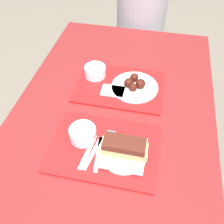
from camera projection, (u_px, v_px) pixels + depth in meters
name	position (u px, v px, depth m)	size (l,w,h in m)	color
ground_plane	(111.00, 193.00, 1.70)	(12.00, 12.00, 0.00)	#706656
picnic_table	(110.00, 133.00, 1.21)	(0.96, 1.70, 0.76)	maroon
picnic_bench_far	(137.00, 56.00, 2.13)	(0.91, 0.28, 0.45)	maroon
tray_near	(104.00, 148.00, 1.04)	(0.45, 0.32, 0.01)	red
tray_far	(120.00, 86.00, 1.30)	(0.45, 0.32, 0.01)	red
bowl_coleslaw_near	(83.00, 133.00, 1.05)	(0.11, 0.11, 0.06)	silver
brisket_sandwich_plate	(124.00, 149.00, 0.99)	(0.19, 0.19, 0.09)	white
plastic_fork_near	(93.00, 153.00, 1.01)	(0.05, 0.17, 0.00)	white
plastic_knife_near	(98.00, 154.00, 1.01)	(0.03, 0.17, 0.00)	white
plastic_spoon_near	(88.00, 152.00, 1.02)	(0.04, 0.17, 0.00)	white
condiment_packet	(111.00, 134.00, 1.08)	(0.04, 0.03, 0.01)	teal
bowl_coleslaw_far	(95.00, 71.00, 1.33)	(0.11, 0.11, 0.06)	silver
wings_plate_far	(135.00, 85.00, 1.28)	(0.24, 0.24, 0.06)	white
napkin_far	(113.00, 91.00, 1.26)	(0.12, 0.08, 0.01)	white
person_seated_across	(141.00, 15.00, 1.85)	(0.36, 0.36, 0.73)	#9E9EA3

